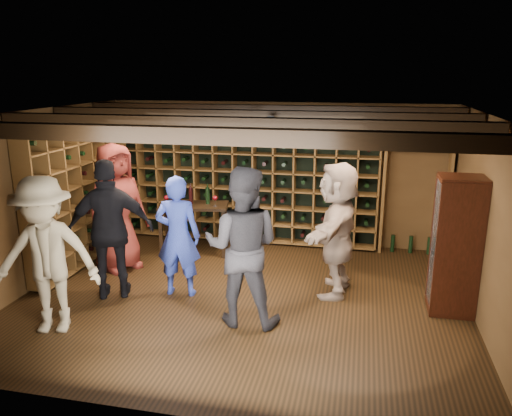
% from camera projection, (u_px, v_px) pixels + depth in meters
% --- Properties ---
extents(ground, '(6.00, 6.00, 0.00)m').
position_uv_depth(ground, '(242.00, 297.00, 6.86)').
color(ground, black).
rests_on(ground, ground).
extents(room_shell, '(6.00, 6.00, 6.00)m').
position_uv_depth(room_shell, '(242.00, 120.00, 6.27)').
color(room_shell, '#4E361B').
rests_on(room_shell, ground).
extents(wine_rack_back, '(4.65, 0.30, 2.20)m').
position_uv_depth(wine_rack_back, '(244.00, 180.00, 8.86)').
color(wine_rack_back, brown).
rests_on(wine_rack_back, ground).
extents(wine_rack_left, '(0.30, 2.65, 2.20)m').
position_uv_depth(wine_rack_left, '(81.00, 192.00, 7.92)').
color(wine_rack_left, brown).
rests_on(wine_rack_left, ground).
extents(crate_shelf, '(1.20, 0.32, 2.07)m').
position_uv_depth(crate_shelf, '(418.00, 163.00, 8.14)').
color(crate_shelf, brown).
rests_on(crate_shelf, ground).
extents(display_cabinet, '(0.55, 0.50, 1.75)m').
position_uv_depth(display_cabinet, '(455.00, 248.00, 6.27)').
color(display_cabinet, black).
rests_on(display_cabinet, ground).
extents(man_blue_shirt, '(0.65, 0.46, 1.68)m').
position_uv_depth(man_blue_shirt, '(178.00, 236.00, 6.77)').
color(man_blue_shirt, navy).
rests_on(man_blue_shirt, ground).
extents(man_grey_suit, '(0.97, 0.76, 1.96)m').
position_uv_depth(man_grey_suit, '(242.00, 247.00, 5.97)').
color(man_grey_suit, black).
rests_on(man_grey_suit, ground).
extents(guest_red_floral, '(1.06, 1.16, 1.98)m').
position_uv_depth(guest_red_floral, '(117.00, 207.00, 7.65)').
color(guest_red_floral, maroon).
rests_on(guest_red_floral, ground).
extents(guest_woman_black, '(1.21, 0.86, 1.91)m').
position_uv_depth(guest_woman_black, '(111.00, 230.00, 6.67)').
color(guest_woman_black, black).
rests_on(guest_woman_black, ground).
extents(guest_khaki, '(1.35, 0.98, 1.89)m').
position_uv_depth(guest_khaki, '(46.00, 256.00, 5.78)').
color(guest_khaki, '#817559').
rests_on(guest_khaki, ground).
extents(guest_beige, '(0.74, 1.77, 1.86)m').
position_uv_depth(guest_beige, '(337.00, 229.00, 6.80)').
color(guest_beige, gray).
rests_on(guest_beige, ground).
extents(tasting_table, '(1.22, 0.76, 1.14)m').
position_uv_depth(tasting_table, '(193.00, 210.00, 8.37)').
color(tasting_table, black).
rests_on(tasting_table, ground).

